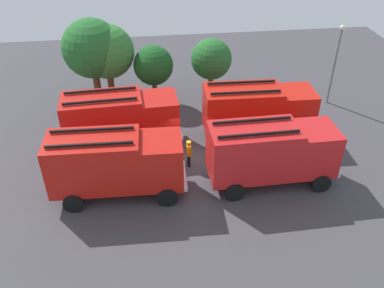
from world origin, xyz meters
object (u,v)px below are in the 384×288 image
object	(u,v)px
fire_truck_1	(271,151)
firefighter_2	(259,105)
traffic_cone_0	(217,154)
fire_truck_2	(121,118)
firefighter_0	(189,152)
tree_3	(211,59)
firefighter_1	(290,103)
lamppost	(336,59)
tree_0	(92,49)
fire_truck_0	(115,162)
fire_truck_3	(258,110)
traffic_cone_1	(125,123)
tree_1	(107,52)
tree_2	(153,66)

from	to	relation	value
fire_truck_1	firefighter_2	xyz separation A→B (m)	(1.35, 7.28, -1.15)
traffic_cone_0	fire_truck_2	bearing A→B (deg)	161.36
firefighter_0	tree_3	size ratio (longest dim) A/B	0.37
fire_truck_2	firefighter_1	size ratio (longest dim) A/B	4.52
tree_3	lamppost	bearing A→B (deg)	-12.57
firefighter_1	tree_0	size ratio (longest dim) A/B	0.25
lamppost	fire_truck_0	bearing A→B (deg)	-151.22
fire_truck_3	traffic_cone_1	xyz separation A→B (m)	(-8.64, 2.49, -1.85)
lamppost	tree_0	bearing A→B (deg)	173.37
firefighter_0	tree_3	bearing A→B (deg)	-112.23
firefighter_0	traffic_cone_1	world-z (taller)	firefighter_0
firefighter_1	traffic_cone_0	world-z (taller)	firefighter_1
traffic_cone_0	tree_3	bearing A→B (deg)	83.34
firefighter_0	traffic_cone_1	bearing A→B (deg)	-56.64
tree_1	traffic_cone_1	distance (m)	5.45
tree_0	firefighter_0	bearing A→B (deg)	-55.98
fire_truck_3	traffic_cone_1	distance (m)	9.18
fire_truck_2	tree_2	size ratio (longest dim) A/B	1.62
fire_truck_3	lamppost	size ratio (longest dim) A/B	1.20
firefighter_2	tree_1	size ratio (longest dim) A/B	0.29
fire_truck_0	tree_3	distance (m)	12.70
fire_truck_0	firefighter_0	xyz separation A→B (m)	(4.17, 2.00, -1.17)
firefighter_2	traffic_cone_1	bearing A→B (deg)	-175.61
tree_0	lamppost	xyz separation A→B (m)	(17.40, -2.02, -0.84)
tree_0	traffic_cone_1	size ratio (longest dim) A/B	10.74
fire_truck_0	traffic_cone_0	bearing A→B (deg)	25.39
fire_truck_3	traffic_cone_0	distance (m)	3.96
fire_truck_2	firefighter_1	bearing A→B (deg)	9.84
tree_3	tree_2	bearing A→B (deg)	-176.23
firefighter_1	tree_3	size ratio (longest dim) A/B	0.34
fire_truck_1	tree_2	bearing A→B (deg)	118.61
fire_truck_3	lamppost	distance (m)	8.07
fire_truck_1	traffic_cone_1	distance (m)	10.97
tree_1	tree_3	size ratio (longest dim) A/B	1.28
fire_truck_0	traffic_cone_1	size ratio (longest dim) A/B	11.91
fire_truck_2	traffic_cone_0	xyz separation A→B (m)	(5.78, -1.95, -1.85)
fire_truck_2	traffic_cone_0	size ratio (longest dim) A/B	12.19
fire_truck_1	fire_truck_2	bearing A→B (deg)	149.66
firefighter_0	tree_0	distance (m)	10.99
fire_truck_1	tree_1	xyz separation A→B (m)	(-9.15, 10.89, 1.92)
fire_truck_0	fire_truck_1	size ratio (longest dim) A/B	1.00
tree_2	traffic_cone_1	xyz separation A→B (m)	(-2.27, -3.34, -2.74)
fire_truck_1	firefighter_2	world-z (taller)	fire_truck_1
fire_truck_3	tree_1	size ratio (longest dim) A/B	1.20
tree_0	traffic_cone_0	distance (m)	11.85
fire_truck_0	tree_3	xyz separation A→B (m)	(6.92, 10.60, 1.04)
fire_truck_2	tree_0	distance (m)	6.77
fire_truck_1	fire_truck_3	bearing A→B (deg)	83.30
fire_truck_3	traffic_cone_0	size ratio (longest dim) A/B	12.11
fire_truck_0	traffic_cone_0	distance (m)	6.79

